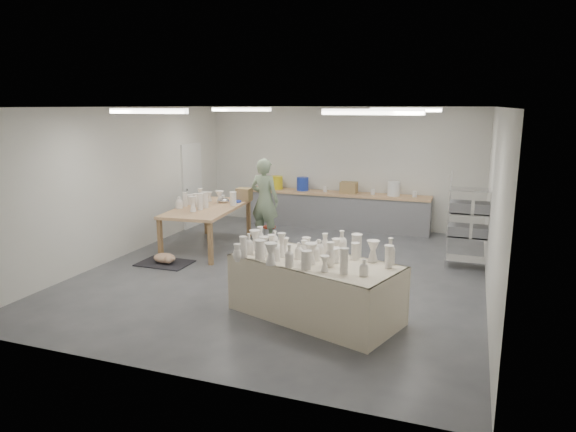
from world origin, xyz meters
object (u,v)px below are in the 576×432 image
at_px(potter, 265,200).
at_px(red_stool, 269,228).
at_px(drying_table, 314,286).
at_px(work_table, 210,206).

xyz_separation_m(potter, red_stool, (-0.00, 0.27, -0.69)).
distance_m(drying_table, potter, 4.39).
xyz_separation_m(work_table, red_stool, (0.93, 1.11, -0.65)).
bearing_deg(potter, work_table, 50.20).
distance_m(work_table, potter, 1.26).
bearing_deg(work_table, red_stool, 44.69).
bearing_deg(work_table, drying_table, -46.85).
distance_m(work_table, red_stool, 1.59).
relative_size(work_table, potter, 1.34).
bearing_deg(drying_table, work_table, 156.97).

